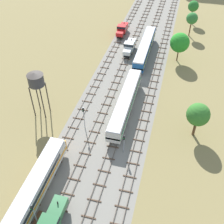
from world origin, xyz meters
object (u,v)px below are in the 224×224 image
diesel_railcar_far_left_near (34,190)px  shunter_loco_left_far (129,46)px  shunter_loco_far_left_farther (122,29)px  shunter_loco_left_nearest (50,223)px  passenger_coach_centre_left_midfar (145,47)px  signal_post_nearest (84,115)px  water_tower (36,80)px  signal_post_mid (124,142)px  passenger_coach_centre_left_mid (125,102)px  signal_post_near (34,213)px

diesel_railcar_far_left_near → shunter_loco_left_far: 51.18m
shunter_loco_far_left_farther → shunter_loco_left_nearest: bearing=-86.0°
passenger_coach_centre_left_midfar → signal_post_nearest: size_ratio=3.96×
water_tower → signal_post_mid: size_ratio=2.34×
passenger_coach_centre_left_mid → passenger_coach_centre_left_midfar: (0.00, 25.23, 0.00)m
shunter_loco_left_nearest → signal_post_mid: size_ratio=1.87×
passenger_coach_centre_left_mid → water_tower: (-17.50, -5.21, 6.20)m
shunter_loco_left_far → water_tower: size_ratio=0.80×
diesel_railcar_far_left_near → signal_post_mid: signal_post_mid is taller
shunter_loco_left_nearest → passenger_coach_centre_left_midfar: 54.67m
shunter_loco_left_nearest → shunter_loco_far_left_farther: same height
shunter_loco_left_far → shunter_loco_far_left_farther: 11.64m
passenger_coach_centre_left_midfar → shunter_loco_far_left_farther: 14.67m
signal_post_nearest → signal_post_near: signal_post_near is taller
diesel_railcar_far_left_near → passenger_coach_centre_left_midfar: same height
signal_post_nearest → signal_post_mid: size_ratio=1.23×
shunter_loco_far_left_farther → passenger_coach_centre_left_midfar: bearing=-50.7°
diesel_railcar_far_left_near → shunter_loco_far_left_farther: size_ratio=2.42×
diesel_railcar_far_left_near → shunter_loco_left_nearest: bearing=-41.9°
shunter_loco_left_nearest → signal_post_near: 2.82m
passenger_coach_centre_left_mid → signal_post_nearest: (-6.97, -7.33, 0.91)m
passenger_coach_centre_left_midfar → signal_post_mid: bearing=-86.4°
passenger_coach_centre_left_mid → shunter_loco_far_left_farther: bearing=104.3°
water_tower → signal_post_near: (10.54, -23.98, -5.21)m
signal_post_mid → shunter_loco_left_nearest: bearing=-111.7°
water_tower → signal_post_near: water_tower is taller
shunter_loco_left_nearest → shunter_loco_far_left_farther: (-4.64, 65.81, 0.00)m
shunter_loco_far_left_farther → water_tower: (-8.21, -41.78, 6.80)m
signal_post_nearest → shunter_loco_left_far: bearing=86.0°
shunter_loco_left_far → signal_post_nearest: size_ratio=1.52×
passenger_coach_centre_left_mid → signal_post_near: bearing=-103.4°
passenger_coach_centre_left_midfar → signal_post_nearest: bearing=-102.1°
shunter_loco_left_far → signal_post_mid: bearing=-79.5°
signal_post_nearest → water_tower: bearing=168.6°
water_tower → signal_post_mid: bearing=-18.1°
shunter_loco_left_far → signal_post_near: signal_post_near is taller
shunter_loco_left_far → signal_post_mid: (6.97, -37.59, 0.90)m
shunter_loco_left_nearest → diesel_railcar_far_left_near: size_ratio=0.41×
passenger_coach_centre_left_mid → passenger_coach_centre_left_midfar: 25.23m
passenger_coach_centre_left_midfar → shunter_loco_left_far: 4.73m
signal_post_near → shunter_loco_left_nearest: bearing=-1.2°
passenger_coach_centre_left_mid → signal_post_near: (-6.97, -29.19, 0.99)m
passenger_coach_centre_left_mid → shunter_loco_far_left_farther: 37.73m
diesel_railcar_far_left_near → shunter_loco_far_left_farther: (0.00, 61.64, -0.59)m
passenger_coach_centre_left_mid → shunter_loco_left_far: (-4.64, 25.90, -0.60)m
water_tower → signal_post_nearest: size_ratio=1.90×
shunter_loco_left_far → water_tower: bearing=-112.5°
shunter_loco_left_nearest → water_tower: water_tower is taller
shunter_loco_left_far → signal_post_near: size_ratio=1.48×
shunter_loco_far_left_farther → water_tower: size_ratio=0.80×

